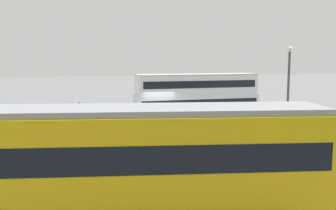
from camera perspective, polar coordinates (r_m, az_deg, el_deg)
The scene contains 8 objects.
ground_plane at distance 29.73m, azimuth -1.00°, elevation -2.95°, with size 160.00×160.00×0.00m, color slate.
double_decker_bus at distance 32.40m, azimuth 4.31°, elevation 1.38°, with size 10.73×3.05×3.84m.
tram_yellow at distance 12.82m, azimuth -10.32°, elevation -8.09°, with size 15.47×4.51×3.61m.
pedestrian_near_railing at distance 25.12m, azimuth -6.53°, elevation -2.60°, with size 0.36×0.34×1.70m.
pedestrian_crossing at distance 20.00m, azimuth 0.82°, elevation -4.97°, with size 0.43×0.43×1.76m.
pedestrian_railing at distance 24.27m, azimuth -4.19°, elevation -3.52°, with size 6.65×0.42×1.08m.
info_sign at distance 24.18m, azimuth -13.16°, elevation -1.32°, with size 1.17×0.12×2.49m.
street_lamp at distance 26.34m, azimuth 17.70°, elevation 3.15°, with size 0.36×0.36×5.94m.
Camera 1 is at (5.69, 28.71, 5.22)m, focal length 40.44 mm.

